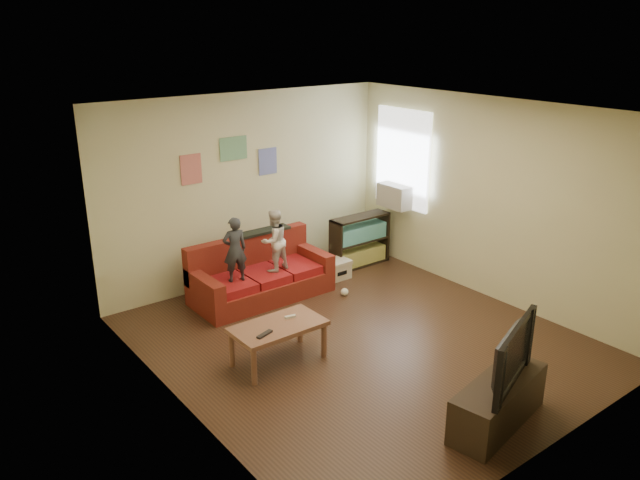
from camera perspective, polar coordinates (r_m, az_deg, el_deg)
room_shell at (r=6.98m, az=4.00°, el=0.60°), size 4.52×5.02×2.72m
sofa at (r=8.60m, az=-5.57°, el=-3.38°), size 1.90×0.87×0.83m
child_a at (r=8.05m, az=-7.79°, el=-0.87°), size 0.35×0.27×0.86m
child_b at (r=8.35m, az=-4.23°, el=-0.06°), size 0.46×0.38×0.85m
coffee_table at (r=6.92m, az=-3.85°, el=-8.19°), size 1.02×0.56×0.46m
remote at (r=6.68m, az=-5.09°, el=-8.57°), size 0.21×0.11×0.02m
game_controller at (r=7.02m, az=-2.73°, el=-7.02°), size 0.13×0.06×0.03m
bookshelf at (r=9.64m, az=3.65°, el=-0.30°), size 0.99×0.30×0.79m
window at (r=9.54m, az=7.55°, el=7.39°), size 0.04×1.08×1.48m
ac_unit at (r=9.59m, az=6.90°, el=4.04°), size 0.28×0.55×0.35m
artwork_left at (r=8.43m, az=-11.70°, el=6.35°), size 0.30×0.01×0.40m
artwork_center at (r=8.69m, az=-7.92°, el=8.29°), size 0.42×0.01×0.32m
artwork_right at (r=9.01m, az=-4.80°, el=7.18°), size 0.30×0.01×0.38m
file_box at (r=9.19m, az=1.46°, el=-2.69°), size 0.40×0.31×0.28m
tv_stand at (r=6.24m, az=15.97°, el=-14.11°), size 1.26×0.63×0.45m
television at (r=5.97m, az=16.44°, el=-9.87°), size 1.03×0.49×0.60m
tissue at (r=8.66m, az=2.26°, el=-4.77°), size 0.13×0.13×0.11m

